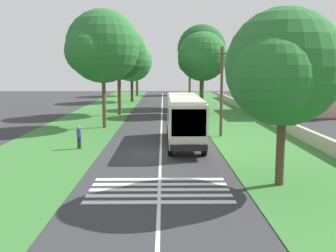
{
  "coord_description": "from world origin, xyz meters",
  "views": [
    {
      "loc": [
        -26.22,
        -0.2,
        5.77
      ],
      "look_at": [
        2.51,
        -0.54,
        1.6
      ],
      "focal_mm": 41.65,
      "sensor_mm": 36.0,
      "label": 1
    }
  ],
  "objects": [
    {
      "name": "ground",
      "position": [
        0.0,
        0.0,
        0.0
      ],
      "size": [
        160.0,
        160.0,
        0.0
      ],
      "primitive_type": "plane",
      "color": "#333335"
    },
    {
      "name": "trailing_car_1",
      "position": [
        27.76,
        -1.74,
        0.67
      ],
      "size": [
        4.3,
        1.78,
        1.43
      ],
      "color": "black",
      "rests_on": "ground"
    },
    {
      "name": "zebra_crossing",
      "position": [
        -7.98,
        0.0,
        0.0
      ],
      "size": [
        4.05,
        6.8,
        0.01
      ],
      "color": "silver",
      "rests_on": "ground"
    },
    {
      "name": "pedestrian",
      "position": [
        1.81,
        5.96,
        0.91
      ],
      "size": [
        0.34,
        0.34,
        1.69
      ],
      "color": "#26262D",
      "rests_on": "grass_verge_left"
    },
    {
      "name": "roadside_tree_right_3",
      "position": [
        63.19,
        -6.08,
        7.28
      ],
      "size": [
        6.79,
        5.38,
        10.13
      ],
      "color": "brown",
      "rests_on": "grass_verge_right"
    },
    {
      "name": "centre_line",
      "position": [
        15.0,
        0.0,
        0.0
      ],
      "size": [
        110.0,
        0.16,
        0.01
      ],
      "primitive_type": "cube",
      "color": "silver",
      "rests_on": "ground"
    },
    {
      "name": "roadside_tree_left_3",
      "position": [
        43.96,
        5.66,
        7.08
      ],
      "size": [
        9.18,
        7.34,
        10.94
      ],
      "color": "#3D2D1E",
      "rests_on": "grass_verge_left"
    },
    {
      "name": "grass_verge_right",
      "position": [
        15.0,
        -8.2,
        0.02
      ],
      "size": [
        120.0,
        8.0,
        0.04
      ],
      "primitive_type": "cube",
      "color": "#387533",
      "rests_on": "ground"
    },
    {
      "name": "roadside_tree_left_0",
      "position": [
        12.45,
        5.85,
        7.82
      ],
      "size": [
        8.43,
        7.13,
        11.53
      ],
      "color": "brown",
      "rests_on": "grass_verge_left"
    },
    {
      "name": "roadside_tree_right_0",
      "position": [
        23.73,
        -5.01,
        7.24
      ],
      "size": [
        7.4,
        6.22,
        10.49
      ],
      "color": "#4C3826",
      "rests_on": "grass_verge_right"
    },
    {
      "name": "roadside_tree_left_2",
      "position": [
        23.41,
        5.62,
        7.67
      ],
      "size": [
        8.87,
        7.0,
        11.31
      ],
      "color": "brown",
      "rests_on": "grass_verge_left"
    },
    {
      "name": "roadside_tree_right_2",
      "position": [
        -7.33,
        -5.85,
        5.73
      ],
      "size": [
        6.79,
        5.71,
        8.7
      ],
      "color": "#4C3826",
      "rests_on": "grass_verge_right"
    },
    {
      "name": "roadside_tree_right_1",
      "position": [
        32.85,
        -5.77,
        8.63
      ],
      "size": [
        8.23,
        7.25,
        12.39
      ],
      "color": "brown",
      "rests_on": "grass_verge_right"
    },
    {
      "name": "trailing_car_0",
      "position": [
        19.76,
        -2.09,
        0.67
      ],
      "size": [
        4.3,
        1.78,
        1.43
      ],
      "color": "#B21E1E",
      "rests_on": "ground"
    },
    {
      "name": "roadside_tree_left_1",
      "position": [
        60.32,
        5.83,
        7.78
      ],
      "size": [
        8.06,
        6.44,
        11.13
      ],
      "color": "brown",
      "rests_on": "grass_verge_left"
    },
    {
      "name": "coach_bus",
      "position": [
        3.53,
        -1.8,
        2.15
      ],
      "size": [
        11.16,
        2.62,
        3.73
      ],
      "color": "silver",
      "rests_on": "ground"
    },
    {
      "name": "utility_pole",
      "position": [
        7.06,
        -5.17,
        4.01
      ],
      "size": [
        0.24,
        1.4,
        7.65
      ],
      "color": "#473828",
      "rests_on": "grass_verge_right"
    },
    {
      "name": "roadside_building",
      "position": [
        26.04,
        -19.86,
        3.85
      ],
      "size": [
        13.01,
        9.37,
        7.6
      ],
      "color": "tan",
      "rests_on": "ground"
    },
    {
      "name": "roadside_wall",
      "position": [
        20.0,
        -11.6,
        0.56
      ],
      "size": [
        70.0,
        0.4,
        1.05
      ],
      "primitive_type": "cube",
      "color": "#B2A893",
      "rests_on": "grass_verge_right"
    },
    {
      "name": "grass_verge_left",
      "position": [
        15.0,
        8.2,
        0.02
      ],
      "size": [
        120.0,
        8.0,
        0.04
      ],
      "primitive_type": "cube",
      "color": "#387533",
      "rests_on": "ground"
    }
  ]
}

